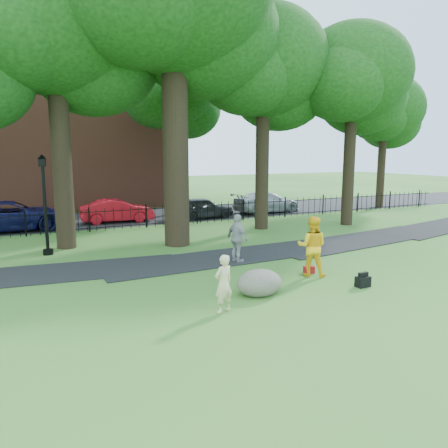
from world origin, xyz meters
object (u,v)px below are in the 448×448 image
lamppost (45,206)px  red_sedan (117,211)px  man (312,246)px  boulder (259,281)px  big_tree (175,2)px  woman (223,284)px

lamppost → red_sedan: lamppost is taller
man → boulder: (-2.54, -0.93, -0.60)m
big_tree → boulder: bearing=-92.4°
boulder → woman: bearing=-152.3°
big_tree → man: size_ratio=7.19×
big_tree → man: big_tree is taller
big_tree → lamppost: big_tree is taller
woman → man: man is taller
woman → boulder: size_ratio=1.10×
woman → red_sedan: bearing=-108.1°
man → lamppost: (-7.68, 7.07, 0.96)m
woman → boulder: woman is taller
lamppost → red_sedan: (4.28, 6.98, -1.27)m
big_tree → boulder: 12.37m
red_sedan → big_tree: bearing=-166.8°
man → boulder: 2.78m
red_sedan → boulder: bearing=-172.6°
big_tree → woman: big_tree is taller
big_tree → man: bearing=-71.6°
big_tree → red_sedan: (-1.17, 7.36, -9.46)m
boulder → red_sedan: bearing=93.3°
woman → boulder: (1.54, 0.81, -0.36)m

